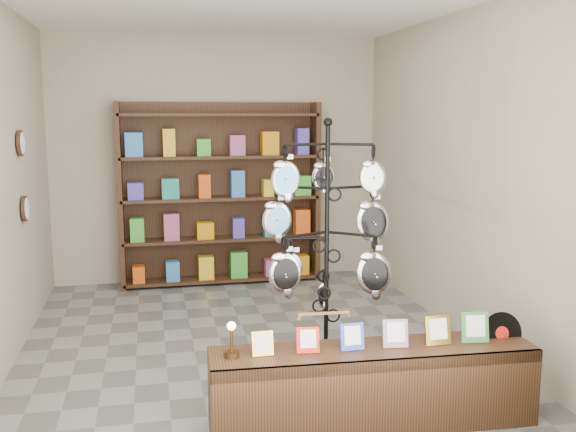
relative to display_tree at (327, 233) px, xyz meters
name	(u,v)px	position (x,y,z in m)	size (l,w,h in m)	color
ground	(251,347)	(-0.46, 0.83, -1.18)	(5.00, 5.00, 0.00)	slate
room_envelope	(249,139)	(-0.46, 0.83, 0.67)	(5.00, 5.00, 5.00)	#A9A188
display_tree	(327,233)	(0.00, 0.00, 0.00)	(1.05, 0.97, 2.04)	black
front_shelf	(373,386)	(0.11, -0.76, -0.91)	(2.19, 0.54, 0.77)	black
back_shelving	(221,200)	(-0.46, 3.13, -0.15)	(2.42, 0.36, 2.20)	black
wall_clocks	(23,176)	(-2.43, 1.63, 0.32)	(0.03, 0.24, 0.84)	black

